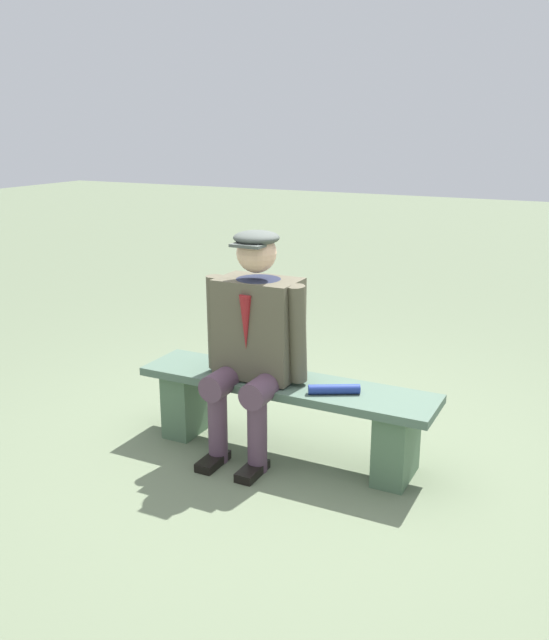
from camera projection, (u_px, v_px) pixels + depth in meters
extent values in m
plane|color=#616F53|center=(285.00, 452.00, 4.02)|extent=(30.00, 30.00, 0.00)
cube|color=#4A6352|center=(285.00, 384.00, 3.90)|extent=(1.74, 0.40, 0.05)
cube|color=#4B694D|center=(396.00, 444.00, 3.68)|extent=(0.18, 0.34, 0.40)
cube|color=#4B694D|center=(188.00, 401.00, 4.25)|extent=(0.18, 0.34, 0.40)
cube|color=brown|center=(259.00, 328.00, 3.88)|extent=(0.46, 0.29, 0.56)
cylinder|color=#1E2338|center=(258.00, 284.00, 3.82)|extent=(0.25, 0.25, 0.06)
cone|color=maroon|center=(246.00, 323.00, 3.74)|extent=(0.07, 0.07, 0.31)
sphere|color=#DBAD8C|center=(257.00, 253.00, 3.75)|extent=(0.22, 0.22, 0.22)
ellipsoid|color=#464C47|center=(256.00, 238.00, 3.73)|extent=(0.25, 0.25, 0.08)
cube|color=#464C47|center=(248.00, 245.00, 3.65)|extent=(0.18, 0.10, 0.02)
cylinder|color=#523A4C|center=(268.00, 385.00, 3.80)|extent=(0.15, 0.41, 0.15)
cylinder|color=#523A4C|center=(257.00, 432.00, 3.75)|extent=(0.11, 0.11, 0.46)
cube|color=black|center=(252.00, 471.00, 3.75)|extent=(0.10, 0.24, 0.05)
cylinder|color=brown|center=(297.00, 334.00, 3.74)|extent=(0.11, 0.15, 0.56)
cylinder|color=#523A4C|center=(229.00, 378.00, 3.90)|extent=(0.15, 0.41, 0.15)
cylinder|color=#523A4C|center=(218.00, 424.00, 3.85)|extent=(0.11, 0.11, 0.46)
cube|color=black|center=(213.00, 461.00, 3.86)|extent=(0.10, 0.24, 0.05)
cylinder|color=brown|center=(216.00, 322.00, 3.96)|extent=(0.11, 0.11, 0.55)
cylinder|color=navy|center=(334.00, 389.00, 3.69)|extent=(0.27, 0.18, 0.05)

